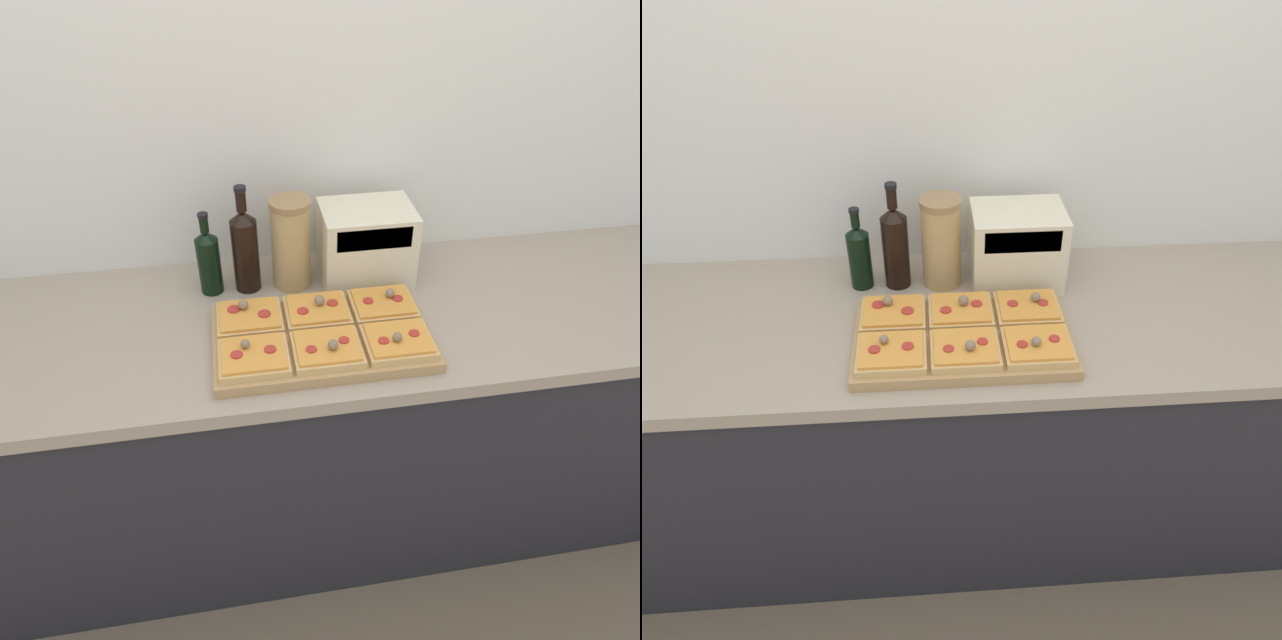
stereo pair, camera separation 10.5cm
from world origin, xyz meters
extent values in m
plane|color=brown|center=(0.00, 0.00, 0.00)|extent=(12.00, 12.00, 0.00)
cube|color=silver|center=(0.00, 0.68, 1.25)|extent=(6.00, 0.06, 2.50)
cube|color=#232328|center=(0.00, 0.32, 0.43)|extent=(2.60, 0.64, 0.86)
cube|color=gray|center=(0.00, 0.32, 0.88)|extent=(2.63, 0.67, 0.04)
cube|color=tan|center=(-0.04, 0.20, 0.91)|extent=(0.55, 0.33, 0.03)
cube|color=tan|center=(-0.22, 0.28, 0.94)|extent=(0.17, 0.14, 0.02)
cube|color=orange|center=(-0.22, 0.28, 0.95)|extent=(0.15, 0.13, 0.01)
cylinder|color=#AD2D23|center=(-0.26, 0.30, 0.96)|extent=(0.03, 0.03, 0.00)
cylinder|color=#AD2D23|center=(-0.18, 0.27, 0.96)|extent=(0.03, 0.03, 0.00)
sphere|color=#7F6B51|center=(-0.23, 0.30, 0.97)|extent=(0.03, 0.03, 0.03)
cube|color=tan|center=(-0.04, 0.28, 0.94)|extent=(0.17, 0.14, 0.02)
cube|color=orange|center=(-0.04, 0.28, 0.95)|extent=(0.15, 0.13, 0.01)
cylinder|color=#AD2D23|center=(-0.08, 0.26, 0.96)|extent=(0.03, 0.03, 0.00)
cylinder|color=#AD2D23|center=(0.00, 0.29, 0.96)|extent=(0.03, 0.03, 0.00)
sphere|color=#7F6B51|center=(-0.03, 0.29, 0.97)|extent=(0.03, 0.03, 0.03)
cube|color=tan|center=(0.13, 0.28, 0.94)|extent=(0.17, 0.14, 0.02)
cube|color=orange|center=(0.13, 0.28, 0.95)|extent=(0.15, 0.13, 0.01)
cylinder|color=#AD2D23|center=(0.09, 0.28, 0.96)|extent=(0.03, 0.03, 0.00)
cylinder|color=#AD2D23|center=(0.18, 0.28, 0.96)|extent=(0.03, 0.03, 0.00)
sphere|color=#7F6B51|center=(0.16, 0.29, 0.97)|extent=(0.03, 0.03, 0.03)
cube|color=tan|center=(-0.22, 0.12, 0.94)|extent=(0.17, 0.14, 0.02)
cube|color=orange|center=(-0.22, 0.12, 0.95)|extent=(0.15, 0.13, 0.01)
cylinder|color=#AD2D23|center=(-0.26, 0.12, 0.96)|extent=(0.03, 0.03, 0.00)
cylinder|color=#AD2D23|center=(-0.18, 0.13, 0.96)|extent=(0.03, 0.03, 0.00)
sphere|color=#7F6B51|center=(-0.24, 0.14, 0.97)|extent=(0.02, 0.02, 0.02)
cube|color=tan|center=(-0.04, 0.12, 0.94)|extent=(0.17, 0.14, 0.02)
cube|color=orange|center=(-0.04, 0.12, 0.95)|extent=(0.15, 0.13, 0.01)
cylinder|color=#AD2D23|center=(-0.08, 0.11, 0.96)|extent=(0.03, 0.03, 0.00)
cylinder|color=#AD2D23|center=(0.00, 0.13, 0.96)|extent=(0.03, 0.03, 0.00)
sphere|color=#7F6B51|center=(-0.03, 0.11, 0.97)|extent=(0.03, 0.03, 0.03)
cube|color=tan|center=(0.13, 0.12, 0.94)|extent=(0.17, 0.14, 0.02)
cube|color=orange|center=(0.13, 0.12, 0.95)|extent=(0.15, 0.13, 0.01)
cylinder|color=#AD2D23|center=(0.09, 0.11, 0.96)|extent=(0.03, 0.03, 0.00)
cylinder|color=#AD2D23|center=(0.18, 0.13, 0.96)|extent=(0.03, 0.03, 0.00)
sphere|color=#7F6B51|center=(0.13, 0.11, 0.97)|extent=(0.02, 0.02, 0.02)
cylinder|color=black|center=(-0.32, 0.48, 0.98)|extent=(0.06, 0.06, 0.17)
cone|color=black|center=(-0.32, 0.48, 1.08)|extent=(0.06, 0.06, 0.02)
cylinder|color=black|center=(-0.32, 0.48, 1.11)|extent=(0.02, 0.02, 0.04)
cylinder|color=black|center=(-0.32, 0.48, 1.14)|extent=(0.03, 0.03, 0.01)
cylinder|color=black|center=(-0.21, 0.48, 1.00)|extent=(0.07, 0.07, 0.21)
cone|color=black|center=(-0.21, 0.48, 1.13)|extent=(0.07, 0.07, 0.03)
cylinder|color=black|center=(-0.21, 0.48, 1.17)|extent=(0.03, 0.03, 0.06)
cylinder|color=black|center=(-0.21, 0.48, 1.21)|extent=(0.03, 0.03, 0.01)
cylinder|color=tan|center=(-0.08, 0.48, 1.02)|extent=(0.11, 0.11, 0.25)
cylinder|color=#937047|center=(-0.08, 0.48, 1.15)|extent=(0.11, 0.11, 0.02)
cube|color=beige|center=(0.13, 0.48, 1.01)|extent=(0.26, 0.19, 0.22)
cube|color=black|center=(0.13, 0.39, 1.08)|extent=(0.21, 0.01, 0.06)
cube|color=black|center=(0.27, 0.48, 1.02)|extent=(0.02, 0.02, 0.02)
camera|label=1|loc=(-0.23, -0.90, 1.84)|focal=32.00mm
camera|label=2|loc=(-0.12, -0.92, 1.84)|focal=32.00mm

